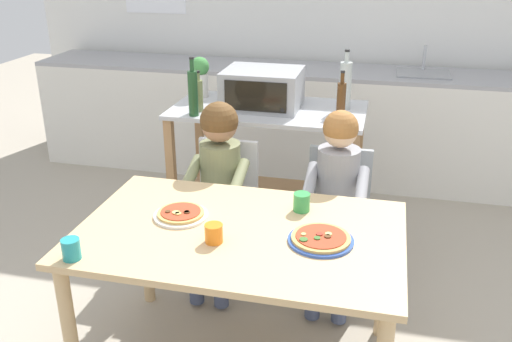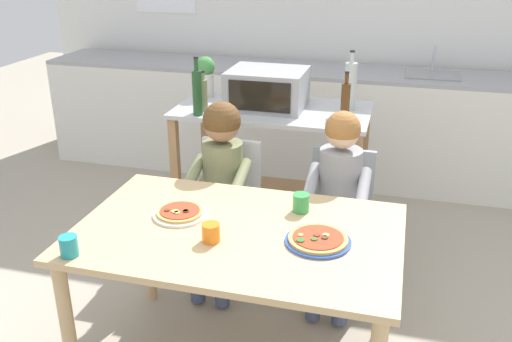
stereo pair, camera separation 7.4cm
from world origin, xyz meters
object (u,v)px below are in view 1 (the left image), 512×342
object	(u,v)px
kitchen_island_cart	(268,154)
bottle_slim_sauce	(193,92)
bottle_dark_olive_oil	(198,94)
child_in_olive_shirt	(218,175)
dining_table	(240,249)
pizza_plate_blue_rimmed	(321,239)
drinking_cup_teal	(71,249)
bottle_clear_vinegar	(341,99)
drinking_cup_orange	(214,233)
toaster_oven	(263,88)
child_in_grey_shirt	(336,189)
dining_chair_left	(225,202)
potted_herb_plant	(200,75)
pizza_plate_white	(181,214)
bottle_brown_beer	(345,85)
drinking_cup_green	(302,202)
dining_chair_right	(336,212)

from	to	relation	value
kitchen_island_cart	bottle_slim_sauce	size ratio (longest dim) A/B	3.44
bottle_dark_olive_oil	child_in_olive_shirt	world-z (taller)	bottle_dark_olive_oil
bottle_slim_sauce	dining_table	size ratio (longest dim) A/B	0.25
pizza_plate_blue_rimmed	drinking_cup_teal	size ratio (longest dim) A/B	3.21
bottle_clear_vinegar	drinking_cup_orange	xyz separation A→B (m)	(-0.38, -1.22, -0.26)
toaster_oven	pizza_plate_blue_rimmed	size ratio (longest dim) A/B	1.69
child_in_grey_shirt	drinking_cup_orange	world-z (taller)	child_in_grey_shirt
dining_table	dining_chair_left	bearing A→B (deg)	111.49
child_in_grey_shirt	drinking_cup_teal	world-z (taller)	child_in_grey_shirt
kitchen_island_cart	child_in_grey_shirt	xyz separation A→B (m)	(0.48, -0.56, 0.06)
bottle_clear_vinegar	drinking_cup_teal	xyz separation A→B (m)	(-0.88, -1.47, -0.26)
potted_herb_plant	drinking_cup_teal	distance (m)	1.74
toaster_oven	pizza_plate_white	bearing A→B (deg)	-95.62
bottle_clear_vinegar	pizza_plate_blue_rimmed	size ratio (longest dim) A/B	1.00
bottle_dark_olive_oil	bottle_clear_vinegar	size ratio (longest dim) A/B	0.90
bottle_dark_olive_oil	potted_herb_plant	bearing A→B (deg)	106.67
bottle_dark_olive_oil	bottle_brown_beer	bearing A→B (deg)	16.73
toaster_oven	drinking_cup_green	world-z (taller)	toaster_oven
pizza_plate_white	potted_herb_plant	bearing A→B (deg)	104.51
kitchen_island_cart	toaster_oven	xyz separation A→B (m)	(-0.04, 0.02, 0.41)
bottle_clear_vinegar	dining_chair_right	distance (m)	0.65
bottle_brown_beer	drinking_cup_teal	size ratio (longest dim) A/B	4.22
bottle_dark_olive_oil	bottle_clear_vinegar	distance (m)	0.84
pizza_plate_blue_rimmed	drinking_cup_teal	world-z (taller)	drinking_cup_teal
pizza_plate_white	drinking_cup_teal	size ratio (longest dim) A/B	2.87
potted_herb_plant	pizza_plate_blue_rimmed	bearing A→B (deg)	-54.59
kitchen_island_cart	potted_herb_plant	size ratio (longest dim) A/B	4.52
dining_table	pizza_plate_white	xyz separation A→B (m)	(-0.29, 0.06, 0.11)
kitchen_island_cart	potted_herb_plant	xyz separation A→B (m)	(-0.48, 0.15, 0.44)
bottle_brown_beer	drinking_cup_green	distance (m)	1.08
child_in_olive_shirt	drinking_cup_green	xyz separation A→B (m)	(0.51, -0.37, 0.07)
pizza_plate_white	pizza_plate_blue_rimmed	xyz separation A→B (m)	(0.63, -0.08, 0.00)
child_in_grey_shirt	potted_herb_plant	bearing A→B (deg)	143.35
dining_chair_right	pizza_plate_white	xyz separation A→B (m)	(-0.63, -0.68, 0.25)
drinking_cup_green	drinking_cup_teal	bearing A→B (deg)	-142.42
potted_herb_plant	drinking_cup_orange	world-z (taller)	potted_herb_plant
dining_table	pizza_plate_white	world-z (taller)	pizza_plate_white
potted_herb_plant	drinking_cup_orange	bearing A→B (deg)	-69.63
dining_chair_left	drinking_cup_teal	bearing A→B (deg)	-104.53
bottle_clear_vinegar	pizza_plate_blue_rimmed	xyz separation A→B (m)	(0.04, -1.12, -0.29)
dining_table	drinking_cup_green	bearing A→B (deg)	47.09
potted_herb_plant	child_in_grey_shirt	xyz separation A→B (m)	(0.97, -0.72, -0.38)
bottle_slim_sauce	dining_chair_right	size ratio (longest dim) A/B	0.42
drinking_cup_orange	drinking_cup_green	bearing A→B (deg)	50.20
dining_chair_right	potted_herb_plant	bearing A→B (deg)	148.22
bottle_slim_sauce	drinking_cup_green	bearing A→B (deg)	-42.71
dining_table	dining_chair_right	xyz separation A→B (m)	(0.35, 0.74, -0.15)
bottle_slim_sauce	dining_chair_left	distance (m)	0.65
bottle_dark_olive_oil	kitchen_island_cart	bearing A→B (deg)	22.24
kitchen_island_cart	toaster_oven	world-z (taller)	toaster_oven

